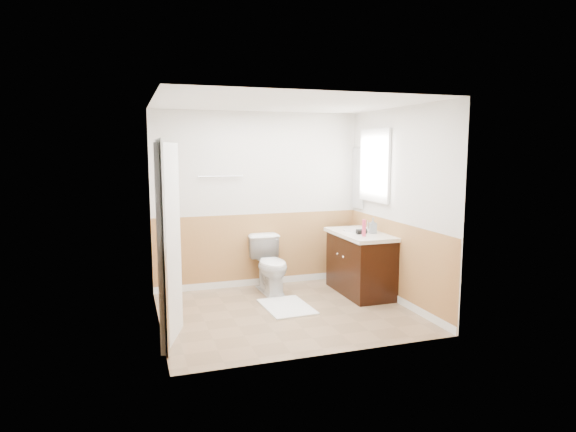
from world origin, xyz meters
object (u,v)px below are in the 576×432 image
object	(u,v)px
bath_mat	(287,307)
lotion_bottle	(364,228)
soap_dispenser	(373,226)
vanity_cabinet	(360,265)
toilet	(271,265)

from	to	relation	value
bath_mat	lotion_bottle	size ratio (longest dim) A/B	3.64
soap_dispenser	vanity_cabinet	bearing A→B (deg)	138.29
toilet	soap_dispenser	bearing A→B (deg)	-25.76
lotion_bottle	soap_dispenser	distance (m)	0.28
vanity_cabinet	soap_dispenser	size ratio (longest dim) A/B	5.28
bath_mat	soap_dispenser	size ratio (longest dim) A/B	3.84
bath_mat	vanity_cabinet	size ratio (longest dim) A/B	0.73
bath_mat	soap_dispenser	distance (m)	1.60
toilet	bath_mat	size ratio (longest dim) A/B	0.97
toilet	lotion_bottle	world-z (taller)	lotion_bottle
lotion_bottle	soap_dispenser	bearing A→B (deg)	38.06
toilet	bath_mat	world-z (taller)	toilet
toilet	lotion_bottle	size ratio (longest dim) A/B	3.54
lotion_bottle	soap_dispenser	size ratio (longest dim) A/B	1.06
bath_mat	vanity_cabinet	bearing A→B (deg)	13.60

